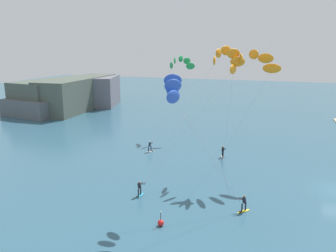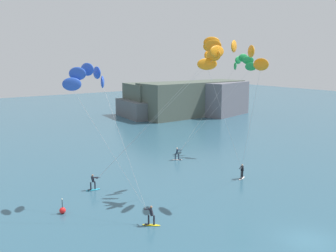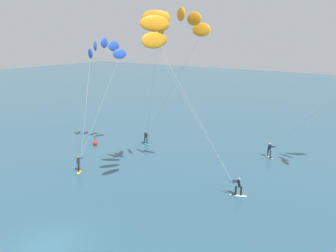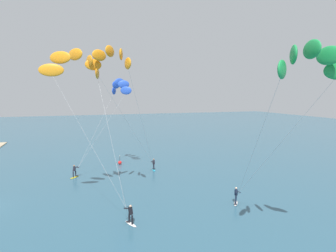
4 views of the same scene
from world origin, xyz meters
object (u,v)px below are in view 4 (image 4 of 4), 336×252
Objects in this scene: kitesurfer_mid_water at (77,68)px; kitesurfer_far_out at (305,71)px; kitesurfer_nearshore at (118,90)px; kitesurfer_downwind at (113,65)px; marker_buoy at (120,162)px.

kitesurfer_mid_water is 1.08× the size of kitesurfer_far_out.
kitesurfer_downwind reaches higher than kitesurfer_nearshore.
kitesurfer_downwind is 11.17× the size of marker_buoy.
kitesurfer_nearshore is 11.40m from marker_buoy.
marker_buoy is (-2.81, 0.50, -11.04)m from kitesurfer_nearshore.
marker_buoy is at bearing 157.87° from kitesurfer_mid_water.
kitesurfer_downwind is (-14.53, -9.39, 1.46)m from kitesurfer_far_out.
kitesurfer_far_out reaches higher than kitesurfer_nearshore.
marker_buoy is at bearing 169.57° from kitesurfer_downwind.
kitesurfer_far_out is 0.90× the size of kitesurfer_downwind.
kitesurfer_nearshore is at bearing 169.50° from kitesurfer_downwind.
marker_buoy is (-14.54, 5.91, -12.88)m from kitesurfer_mid_water.
kitesurfer_far_out is (25.79, 7.30, 0.83)m from kitesurfer_nearshore.
kitesurfer_downwind reaches higher than kitesurfer_mid_water.
kitesurfer_far_out is at bearing 32.87° from kitesurfer_downwind.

